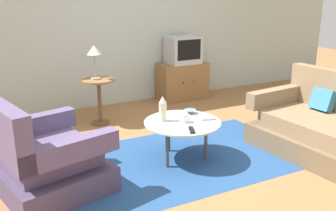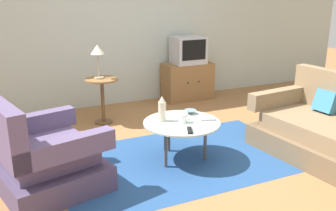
{
  "view_description": "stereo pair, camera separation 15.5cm",
  "coord_description": "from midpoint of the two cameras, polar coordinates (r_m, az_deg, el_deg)",
  "views": [
    {
      "loc": [
        -1.92,
        -3.11,
        1.77
      ],
      "look_at": [
        -0.12,
        0.4,
        0.55
      ],
      "focal_mm": 39.93,
      "sensor_mm": 36.0,
      "label": 1
    },
    {
      "loc": [
        -1.78,
        -3.18,
        1.77
      ],
      "look_at": [
        -0.12,
        0.4,
        0.55
      ],
      "focal_mm": 39.93,
      "sensor_mm": 36.0,
      "label": 2
    }
  ],
  "objects": [
    {
      "name": "table_lamp",
      "position": [
        5.06,
        -12.08,
        7.94
      ],
      "size": [
        0.19,
        0.19,
        0.45
      ],
      "color": "#9E937A",
      "rests_on": "side_table"
    },
    {
      "name": "vase",
      "position": [
        3.95,
        -1.93,
        -0.56
      ],
      "size": [
        0.08,
        0.08,
        0.28
      ],
      "color": "beige",
      "rests_on": "coffee_table"
    },
    {
      "name": "tv_stand",
      "position": [
        6.3,
        1.5,
        3.74
      ],
      "size": [
        0.82,
        0.44,
        0.61
      ],
      "color": "olive",
      "rests_on": "ground"
    },
    {
      "name": "couch",
      "position": [
        4.46,
        22.76,
        -3.62
      ],
      "size": [
        1.08,
        1.71,
        0.88
      ],
      "rotation": [
        0.0,
        0.0,
        1.67
      ],
      "color": "brown",
      "rests_on": "ground"
    },
    {
      "name": "ground_plane",
      "position": [
        4.05,
        3.08,
        -8.74
      ],
      "size": [
        16.0,
        16.0,
        0.0
      ],
      "primitive_type": "plane",
      "color": "olive"
    },
    {
      "name": "area_rug",
      "position": [
        4.14,
        1.08,
        -8.12
      ],
      "size": [
        2.63,
        1.61,
        0.0
      ],
      "primitive_type": "cube",
      "color": "navy",
      "rests_on": "ground"
    },
    {
      "name": "mug",
      "position": [
        3.94,
        1.35,
        -1.94
      ],
      "size": [
        0.14,
        0.09,
        0.1
      ],
      "color": "white",
      "rests_on": "coffee_table"
    },
    {
      "name": "back_wall",
      "position": [
        5.99,
        -9.28,
        12.95
      ],
      "size": [
        9.0,
        0.12,
        2.7
      ],
      "primitive_type": "cube",
      "color": "#B2BCB2",
      "rests_on": "ground"
    },
    {
      "name": "armchair",
      "position": [
        3.61,
        -19.5,
        -7.93
      ],
      "size": [
        1.09,
        1.13,
        0.9
      ],
      "rotation": [
        0.0,
        0.0,
        -1.33
      ],
      "color": "#4B3E5C",
      "rests_on": "ground"
    },
    {
      "name": "tv_remote_silver",
      "position": [
        4.04,
        5.08,
        -2.09
      ],
      "size": [
        0.17,
        0.09,
        0.02
      ],
      "rotation": [
        0.0,
        0.0,
        2.85
      ],
      "color": "#B2B2B7",
      "rests_on": "coffee_table"
    },
    {
      "name": "bowl",
      "position": [
        4.23,
        2.35,
        -0.94
      ],
      "size": [
        0.14,
        0.14,
        0.04
      ],
      "color": "slate",
      "rests_on": "coffee_table"
    },
    {
      "name": "side_table",
      "position": [
        5.15,
        -11.33,
        1.97
      ],
      "size": [
        0.44,
        0.44,
        0.63
      ],
      "color": "olive",
      "rests_on": "ground"
    },
    {
      "name": "coffee_table",
      "position": [
        3.99,
        1.08,
        -2.95
      ],
      "size": [
        0.82,
        0.82,
        0.43
      ],
      "color": "#B2C6C1",
      "rests_on": "ground"
    },
    {
      "name": "tv_remote_dark",
      "position": [
        3.72,
        2.43,
        -3.77
      ],
      "size": [
        0.11,
        0.17,
        0.02
      ],
      "rotation": [
        0.0,
        0.0,
        4.31
      ],
      "color": "black",
      "rests_on": "coffee_table"
    },
    {
      "name": "television",
      "position": [
        6.19,
        1.59,
        8.49
      ],
      "size": [
        0.52,
        0.41,
        0.44
      ],
      "color": "#B7B7BC",
      "rests_on": "tv_stand"
    }
  ]
}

